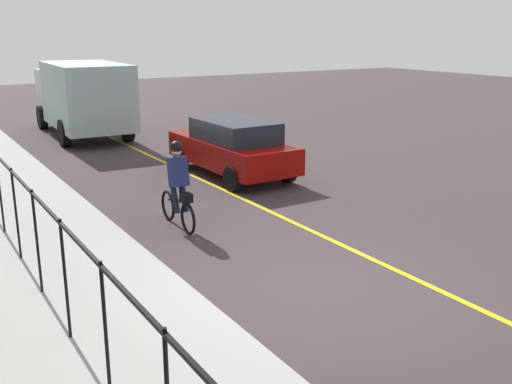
% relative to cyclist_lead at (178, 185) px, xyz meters
% --- Properties ---
extents(ground_plane, '(80.00, 80.00, 0.00)m').
position_rel_cyclist_lead_xyz_m(ground_plane, '(-3.81, -0.61, -0.91)').
color(ground_plane, '#403538').
extents(lane_line_centre, '(36.00, 0.12, 0.01)m').
position_rel_cyclist_lead_xyz_m(lane_line_centre, '(-3.81, -2.21, -0.91)').
color(lane_line_centre, yellow).
rests_on(lane_line_centre, ground).
extents(sidewalk, '(40.00, 3.20, 0.15)m').
position_rel_cyclist_lead_xyz_m(sidewalk, '(-3.81, 2.79, -0.84)').
color(sidewalk, '#AAACA5').
rests_on(sidewalk, ground).
extents(iron_fence, '(20.81, 0.04, 1.60)m').
position_rel_cyclist_lead_xyz_m(iron_fence, '(-2.81, 3.19, 0.40)').
color(iron_fence, black).
rests_on(iron_fence, sidewalk).
extents(cyclist_lead, '(1.71, 0.37, 1.83)m').
position_rel_cyclist_lead_xyz_m(cyclist_lead, '(0.00, 0.00, 0.00)').
color(cyclist_lead, black).
rests_on(cyclist_lead, ground).
extents(patrol_sedan, '(4.43, 1.98, 1.58)m').
position_rel_cyclist_lead_xyz_m(patrol_sedan, '(3.37, -3.18, -0.09)').
color(patrol_sedan, '#8C0A06').
rests_on(patrol_sedan, ground).
extents(box_truck_background, '(6.81, 2.80, 2.78)m').
position_rel_cyclist_lead_xyz_m(box_truck_background, '(11.88, -1.49, 0.64)').
color(box_truck_background, '#A6BEC3').
rests_on(box_truck_background, ground).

